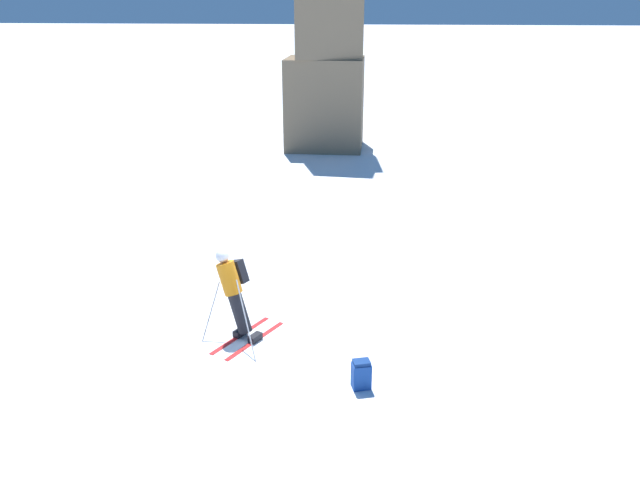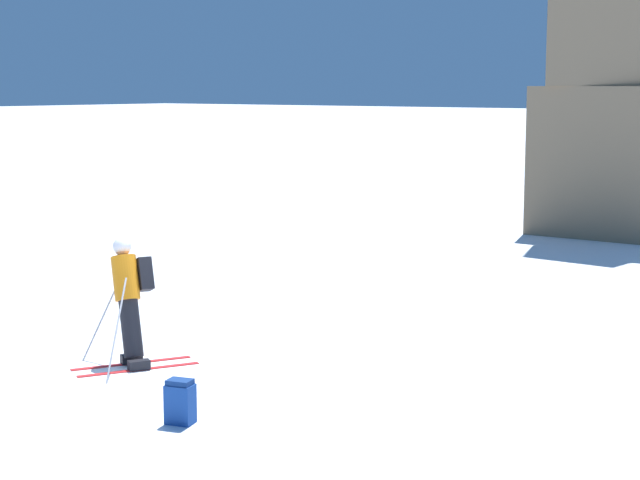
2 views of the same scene
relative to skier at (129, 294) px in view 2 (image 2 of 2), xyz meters
name	(u,v)px [view 2 (image 2 of 2)]	position (x,y,z in m)	size (l,w,h in m)	color
ground_plane	(168,374)	(0.87, -0.17, -0.93)	(300.00, 300.00, 0.00)	white
skier	(129,294)	(0.00, 0.00, 0.00)	(1.41, 1.66, 1.72)	red
rock_pillar	(611,56)	(0.27, 15.87, 3.48)	(3.14, 2.76, 10.54)	#7A664C
spare_backpack	(180,402)	(2.42, -1.54, -0.69)	(0.35, 0.30, 0.50)	#194293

